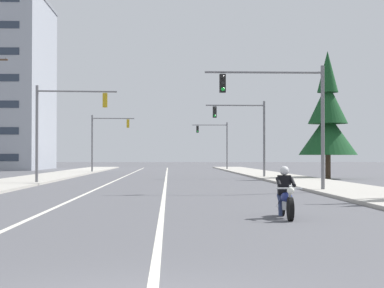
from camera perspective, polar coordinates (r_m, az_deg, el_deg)
name	(u,v)px	position (r m, az deg, el deg)	size (l,w,h in m)	color
lane_stripe_center	(166,178)	(52.36, -2.28, -3.00)	(0.16, 100.00, 0.01)	beige
lane_stripe_left	(121,178)	(52.50, -6.26, -2.99)	(0.16, 100.00, 0.01)	beige
sidewalk_kerb_right	(293,179)	(48.22, 8.81, -3.07)	(4.40, 110.00, 0.14)	#ADA89E
sidewalk_kerb_left	(30,180)	(48.40, -13.97, -3.05)	(4.40, 110.00, 0.14)	#ADA89E
motorcycle_with_rider	(285,197)	(18.54, 8.18, -4.63)	(0.70, 2.19, 1.46)	black
traffic_signal_near_right	(288,107)	(32.23, 8.38, 3.22)	(5.88, 0.38, 6.20)	slate
traffic_signal_near_left	(60,119)	(41.79, -11.43, 2.17)	(5.06, 0.61, 6.20)	slate
traffic_signal_mid_right	(247,127)	(52.47, 4.86, 1.47)	(4.79, 0.42, 6.20)	slate
traffic_signal_mid_left	(104,135)	(70.57, -7.67, 0.80)	(4.58, 0.58, 6.20)	slate
traffic_signal_far_right	(217,139)	(84.73, 2.20, 0.48)	(4.62, 0.41, 6.20)	slate
conifer_tree_right_verge_far	(328,120)	(52.25, 11.79, 2.07)	(4.57, 4.57, 10.06)	#4C3828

